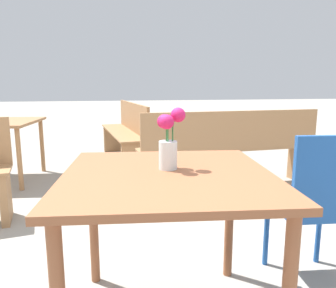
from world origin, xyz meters
The scene contains 6 objects.
table_front centered at (0.00, 0.00, 0.65)m, with size 0.97×0.97×0.75m.
flower_vase centered at (0.01, 0.06, 0.87)m, with size 0.12×0.13×0.28m.
cafe_chair centered at (0.84, 0.16, 0.51)m, with size 0.43×0.43×0.88m.
bench_middle centered at (0.98, 1.89, 0.48)m, with size 1.96×0.52×0.85m.
bench_far centered at (-0.03, 3.33, 0.47)m, with size 0.61×1.77×0.85m.
table_back centered at (-1.46, 2.63, 0.60)m, with size 0.79×0.96×0.70m.
Camera 1 is at (-0.23, -1.35, 1.13)m, focal length 35.00 mm.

